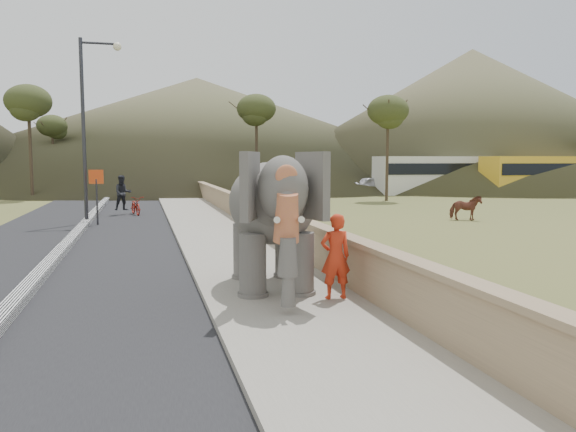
# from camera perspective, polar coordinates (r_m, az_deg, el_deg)

# --- Properties ---
(ground) EXTENTS (160.00, 160.00, 0.00)m
(ground) POSITION_cam_1_polar(r_m,az_deg,el_deg) (9.57, 1.95, -11.41)
(ground) COLOR olive
(ground) RESTS_ON ground
(road) EXTENTS (7.00, 120.00, 0.03)m
(road) POSITION_cam_1_polar(r_m,az_deg,el_deg) (19.12, -21.64, -3.11)
(road) COLOR black
(road) RESTS_ON ground
(median) EXTENTS (0.35, 120.00, 0.22)m
(median) POSITION_cam_1_polar(r_m,az_deg,el_deg) (19.10, -21.65, -2.83)
(median) COLOR black
(median) RESTS_ON ground
(walkway) EXTENTS (3.00, 120.00, 0.15)m
(walkway) POSITION_cam_1_polar(r_m,az_deg,el_deg) (19.14, -6.61, -2.55)
(walkway) COLOR #9E9687
(walkway) RESTS_ON ground
(parapet) EXTENTS (0.30, 120.00, 1.10)m
(parapet) POSITION_cam_1_polar(r_m,az_deg,el_deg) (19.37, -1.79, -1.00)
(parapet) COLOR tan
(parapet) RESTS_ON ground
(lamppost) EXTENTS (1.76, 0.36, 8.00)m
(lamppost) POSITION_cam_1_polar(r_m,az_deg,el_deg) (26.08, -19.43, 9.92)
(lamppost) COLOR #2C2C31
(lamppost) RESTS_ON ground
(signboard) EXTENTS (0.60, 0.08, 2.40)m
(signboard) POSITION_cam_1_polar(r_m,az_deg,el_deg) (25.35, -18.88, 2.76)
(signboard) COLOR #2D2D33
(signboard) RESTS_ON ground
(cow) EXTENTS (1.52, 1.08, 1.17)m
(cow) POSITION_cam_1_polar(r_m,az_deg,el_deg) (27.42, 17.58, 0.79)
(cow) COLOR brown
(cow) RESTS_ON ground
(distant_car) EXTENTS (4.31, 1.93, 1.44)m
(distant_car) POSITION_cam_1_polar(r_m,az_deg,el_deg) (47.08, 8.96, 3.10)
(distant_car) COLOR #BDBBC3
(distant_car) RESTS_ON ground
(bus_white) EXTENTS (11.05, 2.72, 3.10)m
(bus_white) POSITION_cam_1_polar(r_m,az_deg,el_deg) (48.27, 15.09, 4.02)
(bus_white) COLOR silver
(bus_white) RESTS_ON ground
(bus_orange) EXTENTS (11.17, 3.39, 3.10)m
(bus_orange) POSITION_cam_1_polar(r_m,az_deg,el_deg) (50.16, 24.58, 3.76)
(bus_orange) COLOR gold
(bus_orange) RESTS_ON ground
(hill_right) EXTENTS (56.00, 56.00, 16.00)m
(hill_right) POSITION_cam_1_polar(r_m,az_deg,el_deg) (72.18, 18.04, 9.56)
(hill_right) COLOR brown
(hill_right) RESTS_ON ground
(hill_far) EXTENTS (80.00, 80.00, 14.00)m
(hill_far) POSITION_cam_1_polar(r_m,az_deg,el_deg) (79.24, -9.18, 8.68)
(hill_far) COLOR brown
(hill_far) RESTS_ON ground
(elephant_and_man) EXTENTS (2.38, 3.98, 2.77)m
(elephant_and_man) POSITION_cam_1_polar(r_m,az_deg,el_deg) (11.80, -1.63, -0.57)
(elephant_and_man) COLOR slate
(elephant_and_man) RESTS_ON ground
(motorcyclist) EXTENTS (1.62, 1.91, 2.04)m
(motorcyclist) POSITION_cam_1_polar(r_m,az_deg,el_deg) (29.73, -15.81, 1.63)
(motorcyclist) COLOR maroon
(motorcyclist) RESTS_ON ground
(trees) EXTENTS (47.28, 44.24, 8.83)m
(trees) POSITION_cam_1_polar(r_m,az_deg,el_deg) (34.70, -14.51, 7.39)
(trees) COLOR #473828
(trees) RESTS_ON ground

